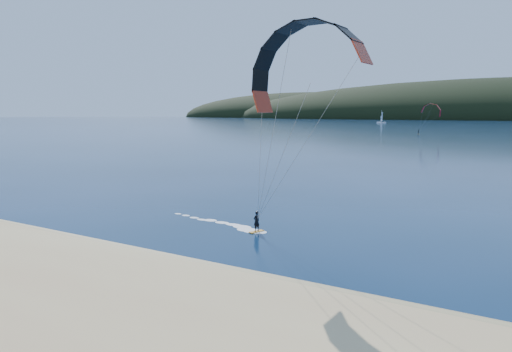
# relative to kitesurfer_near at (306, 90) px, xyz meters

# --- Properties ---
(ground) EXTENTS (1800.00, 1800.00, 0.00)m
(ground) POSITION_rel_kitesurfer_near_xyz_m (-7.85, -10.05, -10.60)
(ground) COLOR #071D35
(ground) RESTS_ON ground
(wet_sand) EXTENTS (220.00, 2.50, 0.10)m
(wet_sand) POSITION_rel_kitesurfer_near_xyz_m (-7.85, -5.55, -10.55)
(wet_sand) COLOR #8A7A50
(wet_sand) RESTS_ON ground
(kitesurfer_near) EXTENTS (21.28, 6.99, 14.31)m
(kitesurfer_near) POSITION_rel_kitesurfer_near_xyz_m (0.00, 0.00, 0.00)
(kitesurfer_near) COLOR orange
(kitesurfer_near) RESTS_ON ground
(kitesurfer_far) EXTENTS (10.62, 7.36, 12.05)m
(kitesurfer_far) POSITION_rel_kitesurfer_near_xyz_m (-33.68, 182.30, -1.73)
(kitesurfer_far) COLOR orange
(kitesurfer_far) RESTS_ON ground
(sailboat) EXTENTS (7.68, 5.02, 11.08)m
(sailboat) POSITION_rel_kitesurfer_near_xyz_m (-121.11, 388.81, -9.79)
(sailboat) COLOR white
(sailboat) RESTS_ON ground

